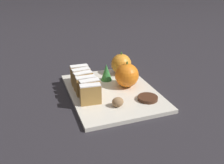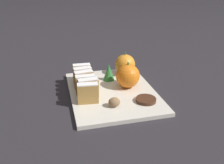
% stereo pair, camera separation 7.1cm
% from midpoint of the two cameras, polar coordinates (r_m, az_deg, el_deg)
% --- Properties ---
extents(ground_plane, '(6.00, 6.00, 0.00)m').
position_cam_midpoint_polar(ground_plane, '(0.82, 2.51, -2.73)').
color(ground_plane, '#28262B').
extents(serving_platter, '(0.27, 0.36, 0.01)m').
position_cam_midpoint_polar(serving_platter, '(0.81, 2.51, -2.36)').
color(serving_platter, silver).
rests_on(serving_platter, ground_plane).
extents(stollen_slice_front, '(0.06, 0.03, 0.06)m').
position_cam_midpoint_polar(stollen_slice_front, '(0.73, -2.74, -2.65)').
color(stollen_slice_front, '#B28442').
rests_on(stollen_slice_front, serving_platter).
extents(stollen_slice_second, '(0.06, 0.03, 0.06)m').
position_cam_midpoint_polar(stollen_slice_second, '(0.75, -2.77, -1.51)').
color(stollen_slice_second, '#B28442').
rests_on(stollen_slice_second, serving_platter).
extents(stollen_slice_third, '(0.06, 0.02, 0.06)m').
position_cam_midpoint_polar(stollen_slice_third, '(0.78, -3.57, -0.54)').
color(stollen_slice_third, '#B28442').
rests_on(stollen_slice_third, serving_platter).
extents(stollen_slice_fourth, '(0.06, 0.03, 0.06)m').
position_cam_midpoint_polar(stollen_slice_fourth, '(0.81, -3.95, 0.40)').
color(stollen_slice_fourth, '#B28442').
rests_on(stollen_slice_fourth, serving_platter).
extents(stollen_slice_fifth, '(0.06, 0.03, 0.06)m').
position_cam_midpoint_polar(stollen_slice_fifth, '(0.84, -4.30, 1.27)').
color(stollen_slice_fifth, '#B28442').
rests_on(stollen_slice_fifth, serving_platter).
extents(stollen_slice_sixth, '(0.06, 0.03, 0.06)m').
position_cam_midpoint_polar(stollen_slice_sixth, '(0.87, -4.57, 2.09)').
color(stollen_slice_sixth, '#B28442').
rests_on(stollen_slice_sixth, serving_platter).
extents(orange_near, '(0.08, 0.08, 0.08)m').
position_cam_midpoint_polar(orange_near, '(0.93, 5.21, 4.00)').
color(orange_near, orange).
rests_on(orange_near, serving_platter).
extents(orange_far, '(0.08, 0.08, 0.09)m').
position_cam_midpoint_polar(orange_far, '(0.82, 6.12, 1.36)').
color(orange_far, orange).
rests_on(orange_far, serving_platter).
extents(walnut, '(0.03, 0.03, 0.03)m').
position_cam_midpoint_polar(walnut, '(0.71, 3.39, -4.68)').
color(walnut, '#8E6B47').
rests_on(walnut, serving_platter).
extents(chocolate_cookie, '(0.06, 0.06, 0.01)m').
position_cam_midpoint_polar(chocolate_cookie, '(0.76, 10.46, -4.08)').
color(chocolate_cookie, '#472819').
rests_on(chocolate_cookie, serving_platter).
extents(evergreen_sprig, '(0.04, 0.04, 0.06)m').
position_cam_midpoint_polar(evergreen_sprig, '(0.87, 1.59, 2.24)').
color(evergreen_sprig, '#2D7538').
rests_on(evergreen_sprig, serving_platter).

